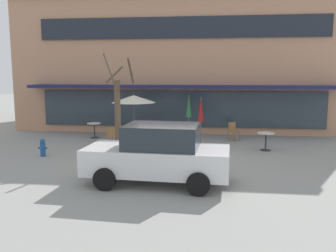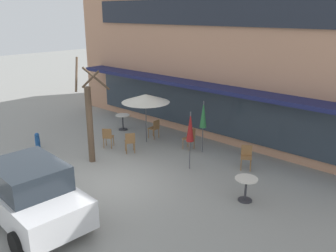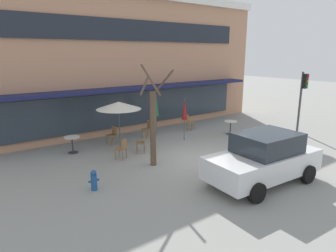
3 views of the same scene
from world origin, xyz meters
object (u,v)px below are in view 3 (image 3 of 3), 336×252
object	(u,v)px
fire_hydrant	(94,180)
cafe_table_near_wall	(72,142)
cafe_chair_3	(122,147)
traffic_light_pole	(303,92)
patio_umbrella_corner_open	(156,106)
parked_sedan	(264,158)
cafe_chair_2	(142,141)
cafe_table_streetside	(230,125)
cafe_chair_1	(189,121)
cafe_chair_0	(148,128)
cafe_chair_4	(113,134)
street_tree	(153,124)
patio_umbrella_green_folded	(185,109)
patio_umbrella_cream_folded	(119,105)

from	to	relation	value
fire_hydrant	cafe_table_near_wall	bearing A→B (deg)	80.12
cafe_chair_3	traffic_light_pole	distance (m)	10.57
patio_umbrella_corner_open	parked_sedan	bearing A→B (deg)	-93.51
cafe_chair_2	cafe_chair_3	world-z (taller)	same
cafe_chair_3	patio_umbrella_corner_open	bearing A→B (deg)	35.00
cafe_table_near_wall	traffic_light_pole	world-z (taller)	traffic_light_pole
cafe_chair_2	cafe_table_streetside	bearing A→B (deg)	-2.17
patio_umbrella_corner_open	cafe_chair_1	xyz separation A→B (m)	(2.17, -0.18, -1.10)
cafe_table_streetside	cafe_chair_2	bearing A→B (deg)	177.83
cafe_chair_1	fire_hydrant	distance (m)	8.72
cafe_chair_0	cafe_chair_4	xyz separation A→B (m)	(-2.08, -0.02, 0.00)
cafe_chair_3	street_tree	xyz separation A→B (m)	(0.70, -1.34, 1.18)
fire_hydrant	traffic_light_pole	bearing A→B (deg)	0.72
cafe_chair_3	patio_umbrella_green_folded	bearing A→B (deg)	9.97
cafe_table_streetside	cafe_chair_3	size ratio (longest dim) A/B	0.85
cafe_table_near_wall	parked_sedan	xyz separation A→B (m)	(4.29, -7.01, 0.36)
cafe_chair_3	cafe_chair_4	xyz separation A→B (m)	(0.64, 2.21, 0.00)
parked_sedan	patio_umbrella_green_folded	bearing A→B (deg)	79.11
street_tree	fire_hydrant	xyz separation A→B (m)	(-2.85, -0.76, -1.35)
patio_umbrella_green_folded	patio_umbrella_cream_folded	xyz separation A→B (m)	(-3.23, 0.90, 0.39)
cafe_chair_1	cafe_chair_3	size ratio (longest dim) A/B	1.00
cafe_chair_2	patio_umbrella_cream_folded	bearing A→B (deg)	107.55
patio_umbrella_green_folded	patio_umbrella_cream_folded	distance (m)	3.38
patio_umbrella_cream_folded	cafe_chair_0	world-z (taller)	patio_umbrella_cream_folded
patio_umbrella_corner_open	cafe_chair_2	world-z (taller)	patio_umbrella_corner_open
cafe_chair_0	cafe_chair_2	xyz separation A→B (m)	(-1.57, -1.98, 0.00)
cafe_table_streetside	cafe_chair_2	distance (m)	5.57
parked_sedan	cafe_chair_2	bearing A→B (deg)	108.25
cafe_table_near_wall	patio_umbrella_green_folded	world-z (taller)	patio_umbrella_green_folded
patio_umbrella_corner_open	traffic_light_pole	xyz separation A→B (m)	(6.94, -4.25, 0.67)
parked_sedan	cafe_chair_0	bearing A→B (deg)	91.18
cafe_table_streetside	traffic_light_pole	xyz separation A→B (m)	(3.53, -1.98, 1.78)
cafe_chair_4	parked_sedan	size ratio (longest dim) A/B	0.21
cafe_chair_2	parked_sedan	xyz separation A→B (m)	(1.72, -5.21, 0.35)
cafe_chair_2	traffic_light_pole	distance (m)	9.53
patio_umbrella_corner_open	fire_hydrant	xyz separation A→B (m)	(-5.45, -4.41, -1.27)
patio_umbrella_green_folded	cafe_chair_4	bearing A→B (deg)	155.42
patio_umbrella_cream_folded	traffic_light_pole	distance (m)	10.16
patio_umbrella_green_folded	parked_sedan	distance (m)	5.81
cafe_table_near_wall	patio_umbrella_corner_open	bearing A→B (deg)	3.21
patio_umbrella_green_folded	patio_umbrella_cream_folded	bearing A→B (deg)	164.46
cafe_table_near_wall	patio_umbrella_corner_open	size ratio (longest dim) A/B	0.35
cafe_chair_0	cafe_chair_1	bearing A→B (deg)	-1.94
cafe_chair_3	parked_sedan	xyz separation A→B (m)	(2.86, -4.96, 0.35)
cafe_table_near_wall	patio_umbrella_green_folded	distance (m)	5.65
patio_umbrella_green_folded	street_tree	xyz separation A→B (m)	(-3.25, -2.03, 0.08)
street_tree	fire_hydrant	world-z (taller)	street_tree
cafe_table_streetside	parked_sedan	bearing A→B (deg)	-127.59
cafe_chair_4	cafe_table_near_wall	bearing A→B (deg)	-175.57
parked_sedan	traffic_light_pole	world-z (taller)	traffic_light_pole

